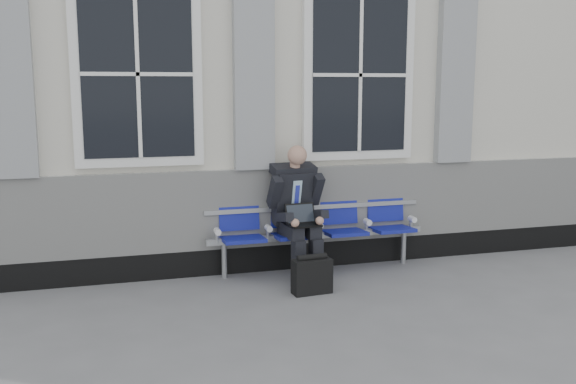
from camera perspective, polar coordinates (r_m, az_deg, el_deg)
name	(u,v)px	position (r m, az deg, el deg)	size (l,w,h in m)	color
ground	(378,305)	(6.47, 7.98, -9.89)	(70.00, 70.00, 0.00)	slate
station_building	(281,79)	(9.38, -0.58, 10.01)	(14.40, 4.40, 4.49)	beige
bench	(317,224)	(7.44, 2.60, -2.82)	(2.60, 0.47, 0.91)	#9EA0A3
businessman	(297,207)	(7.18, 0.79, -1.30)	(0.63, 0.84, 1.48)	black
briefcase	(312,275)	(6.69, 2.14, -7.41)	(0.42, 0.21, 0.42)	black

